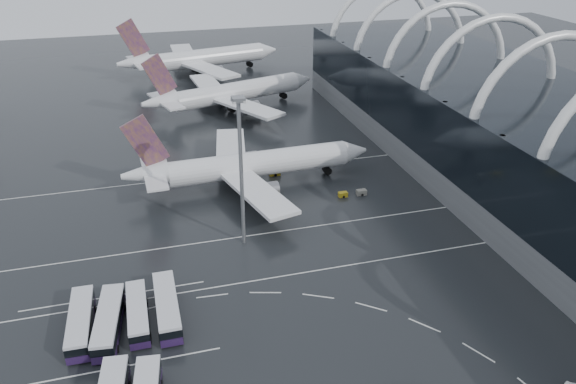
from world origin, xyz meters
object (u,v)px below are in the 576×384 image
object	(u,v)px
bus_row_near_a	(81,322)
bus_row_near_b	(109,322)
airliner_main	(247,166)
bus_row_near_c	(138,313)
bus_row_near_d	(167,307)
floodlight_mast	(241,155)
gse_cart_belly_a	(343,194)
gse_cart_belly_d	(361,192)
gse_cart_belly_e	(275,172)
airliner_gate_c	(198,59)
airliner_gate_b	(229,93)
gse_cart_belly_c	(286,207)

from	to	relation	value
bus_row_near_a	bus_row_near_b	distance (m)	3.94
airliner_main	bus_row_near_a	bearing A→B (deg)	-131.09
bus_row_near_c	bus_row_near_d	distance (m)	4.24
bus_row_near_b	floodlight_mast	size ratio (longest dim) A/B	0.52
floodlight_mast	airliner_main	bearing A→B (deg)	76.41
bus_row_near_d	gse_cart_belly_a	xyz separation A→B (m)	(38.80, 29.44, -1.38)
bus_row_near_a	gse_cart_belly_d	xyz separation A→B (m)	(54.97, 29.39, -1.27)
bus_row_near_d	gse_cart_belly_a	world-z (taller)	bus_row_near_d
bus_row_near_c	gse_cart_belly_e	xyz separation A→B (m)	(31.88, 43.72, -1.04)
airliner_main	airliner_gate_c	distance (m)	95.01
airliner_gate_b	bus_row_near_c	xyz separation A→B (m)	(-30.66, -92.60, -3.16)
airliner_main	bus_row_near_d	distance (m)	45.35
airliner_main	bus_row_near_b	size ratio (longest dim) A/B	3.87
floodlight_mast	gse_cart_belly_e	bearing A→B (deg)	64.45
bus_row_near_c	gse_cart_belly_e	bearing A→B (deg)	-36.34
airliner_main	bus_row_near_d	world-z (taller)	airliner_main
airliner_main	bus_row_near_d	bearing A→B (deg)	-119.24
airliner_main	gse_cart_belly_c	world-z (taller)	airliner_main
bus_row_near_c	gse_cart_belly_c	distance (m)	40.30
bus_row_near_d	gse_cart_belly_e	size ratio (longest dim) A/B	5.75
airliner_main	gse_cart_belly_e	bearing A→B (deg)	23.60
airliner_gate_b	gse_cart_belly_e	bearing A→B (deg)	-105.38
floodlight_mast	gse_cart_belly_c	distance (m)	21.74
gse_cart_belly_a	gse_cart_belly_d	distance (m)	4.07
bus_row_near_c	bus_row_near_d	bearing A→B (deg)	-89.35
airliner_main	bus_row_near_b	xyz separation A→B (m)	(-28.91, -41.37, -2.75)
bus_row_near_b	gse_cart_belly_d	distance (m)	59.45
bus_row_near_b	floodlight_mast	distance (m)	33.56
bus_row_near_a	gse_cart_belly_d	size ratio (longest dim) A/B	6.57
gse_cart_belly_a	airliner_main	bearing A→B (deg)	149.14
airliner_gate_c	gse_cart_belly_d	bearing A→B (deg)	-91.24
bus_row_near_a	bus_row_near_b	bearing A→B (deg)	-101.62
airliner_gate_b	bus_row_near_b	size ratio (longest dim) A/B	3.91
bus_row_near_b	gse_cart_belly_a	size ratio (longest dim) A/B	7.50
bus_row_near_a	bus_row_near_c	bearing A→B (deg)	-87.51
floodlight_mast	gse_cart_belly_a	distance (m)	31.32
bus_row_near_b	gse_cart_belly_a	bearing A→B (deg)	-50.18
bus_row_near_b	bus_row_near_c	distance (m)	4.16
gse_cart_belly_c	bus_row_near_a	bearing A→B (deg)	-144.27
gse_cart_belly_c	gse_cart_belly_d	size ratio (longest dim) A/B	1.17
bus_row_near_c	gse_cart_belly_d	bearing A→B (deg)	-58.38
gse_cart_belly_a	gse_cart_belly_c	size ratio (longest dim) A/B	0.77
gse_cart_belly_d	airliner_gate_c	bearing A→B (deg)	100.67
gse_cart_belly_e	bus_row_near_d	bearing A→B (deg)	-122.34
airliner_gate_c	gse_cart_belly_e	xyz separation A→B (m)	(4.75, -91.61, -4.71)
bus_row_near_c	airliner_main	bearing A→B (deg)	-31.90
bus_row_near_d	floodlight_mast	size ratio (longest dim) A/B	0.51
airliner_gate_c	gse_cart_belly_e	world-z (taller)	airliner_gate_c
bus_row_near_a	gse_cart_belly_d	world-z (taller)	bus_row_near_a
bus_row_near_b	bus_row_near_a	bearing A→B (deg)	83.58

